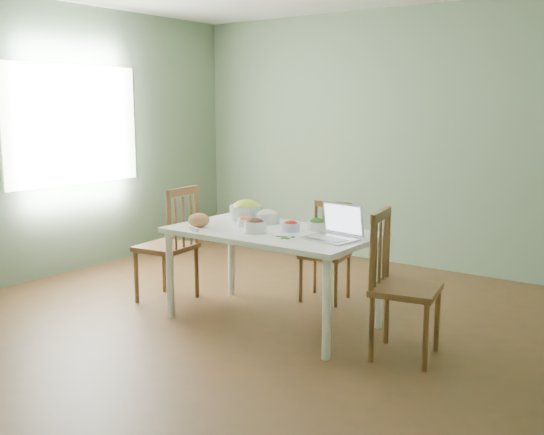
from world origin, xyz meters
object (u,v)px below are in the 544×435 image
Objects in this scene: bowl_squash at (246,210)px; chair_right at (406,286)px; chair_left at (166,244)px; laptop at (330,223)px; dining_table at (272,277)px; bread_boule at (199,220)px; chair_far at (325,252)px.

chair_right is at bearing -10.06° from bowl_squash.
chair_left is 1.68m from laptop.
chair_left is at bearing -176.12° from dining_table.
bread_boule is at bearing 66.40° from chair_left.
bread_boule is at bearing -157.31° from dining_table.
chair_left is 0.63m from bread_boule.
chair_left is at bearing -152.61° from bowl_squash.
chair_right is at bearing -1.45° from dining_table.
chair_far is 0.85× the size of chair_left.
chair_right is 2.77× the size of laptop.
bread_boule is 0.49m from bowl_squash.
chair_left is 3.63× the size of bowl_squash.
laptop is at bearing -65.97° from chair_far.
chair_far is (0.03, 0.75, 0.06)m from dining_table.
laptop is at bearing 9.64° from bread_boule.
bowl_squash is at bearing -143.39° from chair_far.
dining_table is 0.69m from bowl_squash.
chair_left is 5.94× the size of bread_boule.
bowl_squash is at bearing 69.05° from chair_right.
chair_right is at bearing 6.80° from bread_boule.
bowl_squash is (0.63, 0.33, 0.32)m from chair_left.
bowl_squash is at bearing 110.05° from chair_left.
chair_right is at bearing 83.82° from chair_left.
chair_left reaches higher than bowl_squash.
chair_far reaches higher than bread_boule.
laptop reaches higher than dining_table.
laptop is (0.52, -0.79, 0.44)m from chair_far.
chair_right is (2.23, 0.05, -0.01)m from chair_left.
chair_left is 2.80× the size of laptop.
dining_table is 1.57× the size of chair_left.
chair_left is 0.78m from bowl_squash.
bread_boule is (-1.69, -0.20, 0.30)m from chair_right.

